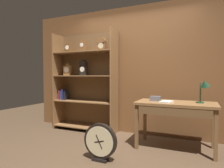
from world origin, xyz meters
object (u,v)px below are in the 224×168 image
at_px(desk_lamp, 204,87).
at_px(round_clock_large, 100,142).
at_px(toolbox_small, 155,99).
at_px(open_repair_manual, 166,102).
at_px(workbench, 175,108).
at_px(bookshelf, 85,81).

xyz_separation_m(desk_lamp, round_clock_large, (-1.31, -0.92, -0.75)).
distance_m(desk_lamp, toolbox_small, 0.77).
distance_m(desk_lamp, round_clock_large, 1.77).
xyz_separation_m(open_repair_manual, round_clock_large, (-0.77, -0.80, -0.50)).
height_order(desk_lamp, round_clock_large, desk_lamp).
bearing_deg(workbench, bookshelf, 168.51).
bearing_deg(bookshelf, round_clock_large, -50.79).
height_order(desk_lamp, open_repair_manual, desk_lamp).
bearing_deg(desk_lamp, toolbox_small, 178.73).
relative_size(desk_lamp, open_repair_manual, 1.74).
height_order(open_repair_manual, round_clock_large, open_repair_manual).
height_order(toolbox_small, round_clock_large, toolbox_small).
xyz_separation_m(workbench, round_clock_large, (-0.90, -0.88, -0.40)).
distance_m(bookshelf, toolbox_small, 1.67).
bearing_deg(desk_lamp, workbench, -174.56).
height_order(bookshelf, toolbox_small, bookshelf).
height_order(workbench, desk_lamp, desk_lamp).
bearing_deg(bookshelf, toolbox_small, -11.88).
bearing_deg(round_clock_large, desk_lamp, 35.26).
height_order(bookshelf, workbench, bookshelf).
xyz_separation_m(workbench, toolbox_small, (-0.33, 0.06, 0.13)).
distance_m(bookshelf, open_repair_manual, 1.90).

